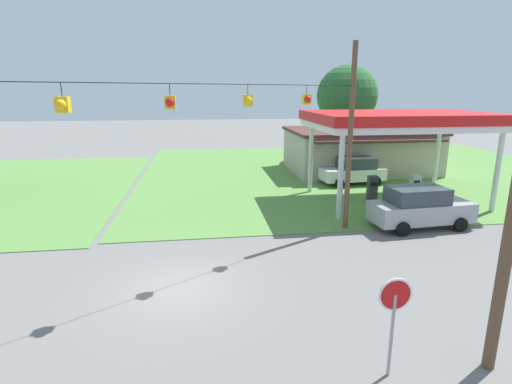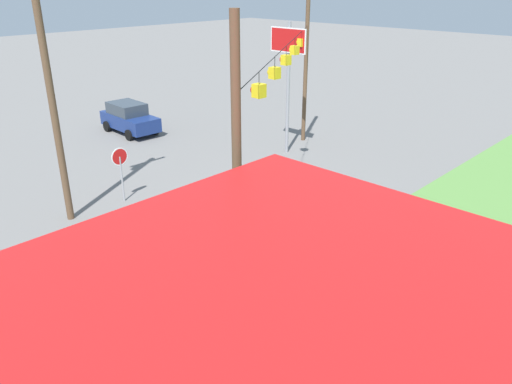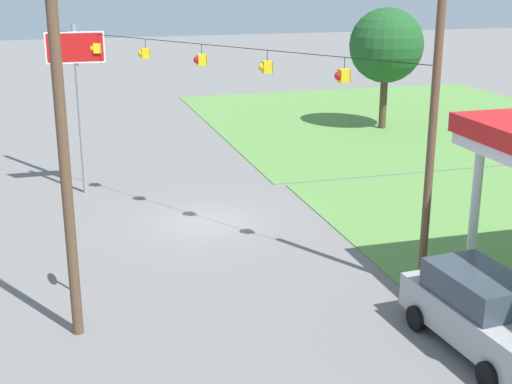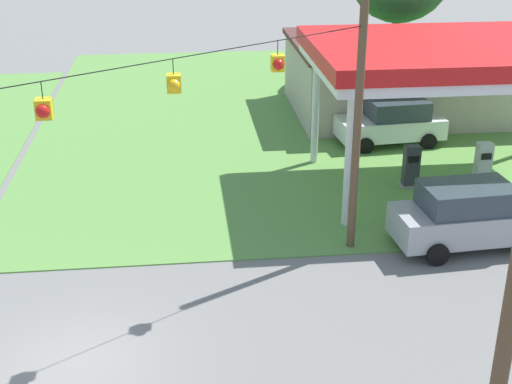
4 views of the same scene
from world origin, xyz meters
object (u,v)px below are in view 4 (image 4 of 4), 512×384
(gas_station_store, at_px, (411,76))
(fuel_pump_near, at_px, (411,168))
(fuel_pump_far, at_px, (483,165))
(car_at_pumps_front, at_px, (471,215))
(car_at_pumps_rear, at_px, (392,122))
(gas_station_canopy, at_px, (460,56))

(gas_station_store, distance_m, fuel_pump_near, 9.61)
(fuel_pump_far, height_order, car_at_pumps_front, car_at_pumps_front)
(car_at_pumps_front, distance_m, car_at_pumps_rear, 9.31)
(gas_station_canopy, height_order, fuel_pump_near, gas_station_canopy)
(gas_station_canopy, distance_m, gas_station_store, 9.75)
(gas_station_canopy, distance_m, fuel_pump_far, 4.26)
(fuel_pump_far, height_order, car_at_pumps_rear, car_at_pumps_rear)
(gas_station_store, xyz_separation_m, fuel_pump_far, (-0.09, -9.14, -0.98))
(fuel_pump_near, distance_m, car_at_pumps_front, 4.67)
(gas_station_canopy, bearing_deg, car_at_pumps_rear, 98.86)
(gas_station_canopy, xyz_separation_m, fuel_pump_far, (1.36, -0.00, -4.04))
(gas_station_canopy, bearing_deg, gas_station_store, 80.99)
(car_at_pumps_rear, bearing_deg, fuel_pump_far, 109.34)
(gas_station_store, height_order, fuel_pump_far, gas_station_store)
(fuel_pump_near, bearing_deg, fuel_pump_far, 0.00)
(gas_station_canopy, xyz_separation_m, car_at_pumps_rear, (-0.73, 4.65, -3.82))
(gas_station_canopy, relative_size, car_at_pumps_rear, 2.23)
(fuel_pump_near, distance_m, car_at_pumps_rear, 4.70)
(gas_station_store, height_order, car_at_pumps_rear, gas_station_store)
(gas_station_canopy, height_order, car_at_pumps_front, gas_station_canopy)
(gas_station_canopy, xyz_separation_m, gas_station_store, (1.45, 9.14, -3.06))
(car_at_pumps_rear, bearing_deg, gas_station_store, -120.60)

